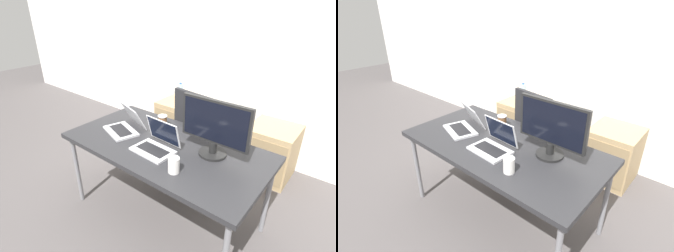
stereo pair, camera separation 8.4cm
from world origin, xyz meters
TOP-DOWN VIEW (x-y plane):
  - ground_plane at (0.00, 0.00)m, footprint 14.00×14.00m
  - wall_back at (0.00, 1.51)m, footprint 10.00×0.05m
  - desk at (0.00, 0.00)m, footprint 1.68×0.86m
  - office_chair at (-0.04, 0.68)m, footprint 0.56×0.59m
  - cabinet_left at (-0.74, 1.22)m, footprint 0.49×0.51m
  - cabinet_right at (0.52, 1.22)m, footprint 0.49×0.51m
  - water_bottle at (-0.74, 1.23)m, footprint 0.07×0.07m
  - laptop_left at (-0.44, -0.03)m, footprint 0.38×0.40m
  - laptop_right at (-0.00, -0.10)m, footprint 0.34×0.29m
  - monitor at (0.38, 0.11)m, footprint 0.55×0.21m
  - coffee_cup_white at (0.29, -0.26)m, footprint 0.08×0.08m
  - coffee_cup_brown at (-0.23, 0.25)m, footprint 0.09×0.09m

SIDE VIEW (x-z plane):
  - ground_plane at x=0.00m, z-range 0.00..0.00m
  - cabinet_left at x=-0.74m, z-range 0.00..0.60m
  - cabinet_right at x=0.52m, z-range 0.00..0.60m
  - office_chair at x=-0.04m, z-range -0.14..0.91m
  - desk at x=0.00m, z-range 0.33..1.09m
  - water_bottle at x=-0.74m, z-range 0.59..0.85m
  - laptop_left at x=-0.44m, z-range 0.70..0.91m
  - laptop_right at x=0.00m, z-range 0.69..0.92m
  - coffee_cup_brown at x=-0.23m, z-range 0.76..0.86m
  - coffee_cup_white at x=0.29m, z-range 0.76..0.87m
  - monitor at x=0.38m, z-range 0.77..1.21m
  - wall_back at x=0.00m, z-range 0.00..2.60m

